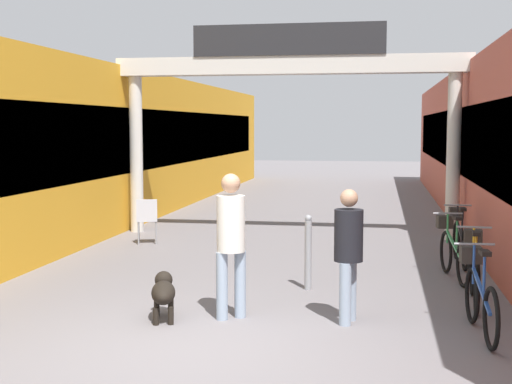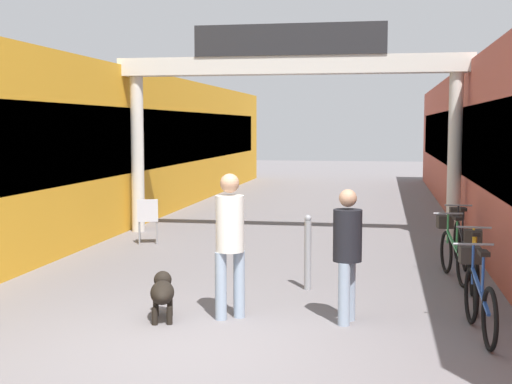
% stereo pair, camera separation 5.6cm
% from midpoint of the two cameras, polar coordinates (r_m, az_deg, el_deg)
% --- Properties ---
extents(ground_plane, '(80.00, 80.00, 0.00)m').
position_cam_midpoint_polar(ground_plane, '(7.66, -4.87, -12.35)').
color(ground_plane, slate).
extents(storefront_left, '(3.00, 26.00, 3.62)m').
position_cam_midpoint_polar(storefront_left, '(19.37, -11.07, 3.73)').
color(storefront_left, gold).
rests_on(storefront_left, ground_plane).
extents(arcade_sign_gateway, '(7.40, 0.47, 4.40)m').
position_cam_midpoint_polar(arcade_sign_gateway, '(14.96, 2.84, 8.43)').
color(arcade_sign_gateway, beige).
rests_on(arcade_sign_gateway, ground_plane).
extents(pedestrian_with_dog, '(0.47, 0.47, 1.76)m').
position_cam_midpoint_polar(pedestrian_with_dog, '(8.55, -1.92, -3.52)').
color(pedestrian_with_dog, '#8C9EB2').
rests_on(pedestrian_with_dog, ground_plane).
extents(pedestrian_companion, '(0.41, 0.41, 1.59)m').
position_cam_midpoint_polar(pedestrian_companion, '(8.44, 7.51, -4.42)').
color(pedestrian_companion, '#8C9EB2').
rests_on(pedestrian_companion, ground_plane).
extents(dog_on_leash, '(0.46, 0.77, 0.54)m').
position_cam_midpoint_polar(dog_on_leash, '(8.72, -7.31, -7.90)').
color(dog_on_leash, black).
rests_on(dog_on_leash, ground_plane).
extents(bicycle_blue_nearest, '(0.46, 1.69, 0.98)m').
position_cam_midpoint_polar(bicycle_blue_nearest, '(8.43, 17.52, -7.87)').
color(bicycle_blue_nearest, black).
rests_on(bicycle_blue_nearest, ground_plane).
extents(bicycle_orange_second, '(0.46, 1.69, 0.98)m').
position_cam_midpoint_polar(bicycle_orange_second, '(9.83, 17.20, -5.98)').
color(bicycle_orange_second, black).
rests_on(bicycle_orange_second, ground_plane).
extents(bicycle_green_third, '(0.46, 1.68, 0.98)m').
position_cam_midpoint_polar(bicycle_green_third, '(11.29, 15.60, -4.49)').
color(bicycle_green_third, black).
rests_on(bicycle_green_third, ground_plane).
extents(bicycle_black_farthest, '(0.46, 1.69, 0.98)m').
position_cam_midpoint_polar(bicycle_black_farthest, '(12.50, 16.16, -3.57)').
color(bicycle_black_farthest, black).
rests_on(bicycle_black_farthest, ground_plane).
extents(bollard_post_metal, '(0.10, 0.10, 1.07)m').
position_cam_midpoint_polar(bollard_post_metal, '(10.16, 4.32, -4.79)').
color(bollard_post_metal, gray).
rests_on(bollard_post_metal, ground_plane).
extents(cafe_chair_aluminium_nearer, '(0.50, 0.50, 0.89)m').
position_cam_midpoint_polar(cafe_chair_aluminium_nearer, '(14.17, -8.54, -1.96)').
color(cafe_chair_aluminium_nearer, gray).
rests_on(cafe_chair_aluminium_nearer, ground_plane).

